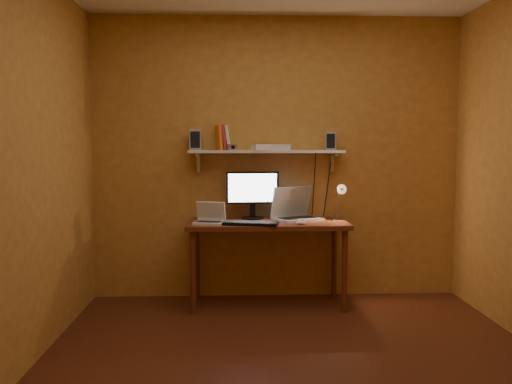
{
  "coord_description": "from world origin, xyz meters",
  "views": [
    {
      "loc": [
        -0.39,
        -3.43,
        1.42
      ],
      "look_at": [
        -0.21,
        1.18,
        1.02
      ],
      "focal_mm": 38.0,
      "sensor_mm": 36.0,
      "label": 1
    }
  ],
  "objects_px": {
    "monitor": "(253,192)",
    "keyboard": "(251,223)",
    "laptop": "(295,211)",
    "router": "(270,147)",
    "speaker_right": "(331,141)",
    "netbook": "(210,218)",
    "desk": "(267,231)",
    "wall_shelf": "(266,152)",
    "desk_lamp": "(340,196)",
    "shelf_camera": "(232,147)",
    "speaker_left": "(195,140)",
    "mouse": "(301,223)"
  },
  "relations": [
    {
      "from": "desk",
      "to": "shelf_camera",
      "type": "xyz_separation_m",
      "value": [
        -0.31,
        0.14,
        0.74
      ]
    },
    {
      "from": "wall_shelf",
      "to": "monitor",
      "type": "xyz_separation_m",
      "value": [
        -0.12,
        -0.0,
        -0.37
      ]
    },
    {
      "from": "shelf_camera",
      "to": "laptop",
      "type": "bearing_deg",
      "value": -0.21
    },
    {
      "from": "monitor",
      "to": "desk_lamp",
      "type": "distance_m",
      "value": 0.79
    },
    {
      "from": "speaker_left",
      "to": "wall_shelf",
      "type": "bearing_deg",
      "value": -2.66
    },
    {
      "from": "laptop",
      "to": "router",
      "type": "relative_size",
      "value": 1.54
    },
    {
      "from": "speaker_left",
      "to": "shelf_camera",
      "type": "relative_size",
      "value": 2.03
    },
    {
      "from": "speaker_left",
      "to": "router",
      "type": "height_order",
      "value": "speaker_left"
    },
    {
      "from": "wall_shelf",
      "to": "speaker_right",
      "type": "relative_size",
      "value": 8.46
    },
    {
      "from": "wall_shelf",
      "to": "laptop",
      "type": "distance_m",
      "value": 0.59
    },
    {
      "from": "netbook",
      "to": "keyboard",
      "type": "distance_m",
      "value": 0.36
    },
    {
      "from": "netbook",
      "to": "router",
      "type": "distance_m",
      "value": 0.85
    },
    {
      "from": "mouse",
      "to": "router",
      "type": "relative_size",
      "value": 0.27
    },
    {
      "from": "speaker_right",
      "to": "desk_lamp",
      "type": "bearing_deg",
      "value": -27.08
    },
    {
      "from": "laptop",
      "to": "desk",
      "type": "bearing_deg",
      "value": -179.41
    },
    {
      "from": "wall_shelf",
      "to": "monitor",
      "type": "height_order",
      "value": "wall_shelf"
    },
    {
      "from": "desk_lamp",
      "to": "mouse",
      "type": "bearing_deg",
      "value": -141.25
    },
    {
      "from": "keyboard",
      "to": "wall_shelf",
      "type": "bearing_deg",
      "value": 80.53
    },
    {
      "from": "router",
      "to": "netbook",
      "type": "bearing_deg",
      "value": -152.14
    },
    {
      "from": "desk",
      "to": "keyboard",
      "type": "xyz_separation_m",
      "value": [
        -0.15,
        -0.19,
        0.1
      ]
    },
    {
      "from": "speaker_right",
      "to": "shelf_camera",
      "type": "bearing_deg",
      "value": -163.46
    },
    {
      "from": "mouse",
      "to": "router",
      "type": "distance_m",
      "value": 0.77
    },
    {
      "from": "desk",
      "to": "speaker_right",
      "type": "xyz_separation_m",
      "value": [
        0.59,
        0.19,
        0.79
      ]
    },
    {
      "from": "wall_shelf",
      "to": "mouse",
      "type": "xyz_separation_m",
      "value": [
        0.27,
        -0.38,
        -0.59
      ]
    },
    {
      "from": "netbook",
      "to": "keyboard",
      "type": "xyz_separation_m",
      "value": [
        0.35,
        -0.09,
        -0.04
      ]
    },
    {
      "from": "desk",
      "to": "monitor",
      "type": "distance_m",
      "value": 0.4
    },
    {
      "from": "desk",
      "to": "laptop",
      "type": "bearing_deg",
      "value": 27.88
    },
    {
      "from": "laptop",
      "to": "speaker_right",
      "type": "distance_m",
      "value": 0.72
    },
    {
      "from": "router",
      "to": "speaker_right",
      "type": "bearing_deg",
      "value": 1.06
    },
    {
      "from": "speaker_left",
      "to": "speaker_right",
      "type": "distance_m",
      "value": 1.23
    },
    {
      "from": "desk_lamp",
      "to": "router",
      "type": "distance_m",
      "value": 0.77
    },
    {
      "from": "netbook",
      "to": "speaker_right",
      "type": "distance_m",
      "value": 1.3
    },
    {
      "from": "keyboard",
      "to": "speaker_right",
      "type": "bearing_deg",
      "value": 39.48
    },
    {
      "from": "desk_lamp",
      "to": "keyboard",
      "type": "bearing_deg",
      "value": -158.51
    },
    {
      "from": "desk",
      "to": "desk_lamp",
      "type": "distance_m",
      "value": 0.73
    },
    {
      "from": "speaker_right",
      "to": "monitor",
      "type": "bearing_deg",
      "value": -166.99
    },
    {
      "from": "desk",
      "to": "laptop",
      "type": "distance_m",
      "value": 0.33
    },
    {
      "from": "speaker_right",
      "to": "laptop",
      "type": "bearing_deg",
      "value": -157.69
    },
    {
      "from": "desk_lamp",
      "to": "speaker_left",
      "type": "height_order",
      "value": "speaker_left"
    },
    {
      "from": "netbook",
      "to": "wall_shelf",
      "type": "bearing_deg",
      "value": 44.68
    },
    {
      "from": "mouse",
      "to": "shelf_camera",
      "type": "bearing_deg",
      "value": 170.43
    },
    {
      "from": "desk_lamp",
      "to": "router",
      "type": "bearing_deg",
      "value": 175.29
    },
    {
      "from": "keyboard",
      "to": "speaker_right",
      "type": "height_order",
      "value": "speaker_right"
    },
    {
      "from": "mouse",
      "to": "router",
      "type": "bearing_deg",
      "value": 142.6
    },
    {
      "from": "monitor",
      "to": "keyboard",
      "type": "height_order",
      "value": "monitor"
    },
    {
      "from": "desk",
      "to": "monitor",
      "type": "bearing_deg",
      "value": 123.06
    },
    {
      "from": "laptop",
      "to": "router",
      "type": "distance_m",
      "value": 0.62
    },
    {
      "from": "keyboard",
      "to": "shelf_camera",
      "type": "relative_size",
      "value": 4.99
    },
    {
      "from": "mouse",
      "to": "speaker_left",
      "type": "bearing_deg",
      "value": 176.55
    },
    {
      "from": "monitor",
      "to": "desk_lamp",
      "type": "height_order",
      "value": "monitor"
    }
  ]
}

